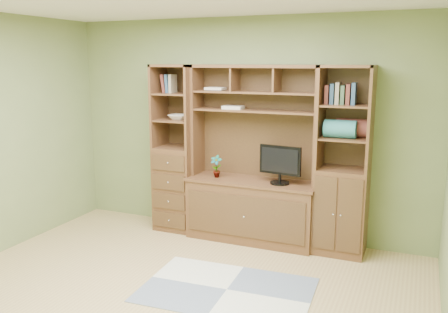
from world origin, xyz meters
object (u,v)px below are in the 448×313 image
at_px(center_hutch, 252,155).
at_px(monitor, 280,158).
at_px(left_tower, 177,149).
at_px(right_tower, 343,162).

xyz_separation_m(center_hutch, monitor, (0.34, -0.03, 0.00)).
bearing_deg(monitor, center_hutch, -178.16).
relative_size(center_hutch, left_tower, 1.00).
distance_m(right_tower, monitor, 0.68).
height_order(center_hutch, right_tower, same).
bearing_deg(right_tower, left_tower, 180.00).
distance_m(center_hutch, right_tower, 1.03).
bearing_deg(left_tower, center_hutch, -2.29).
bearing_deg(right_tower, monitor, -173.71).
height_order(center_hutch, left_tower, same).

